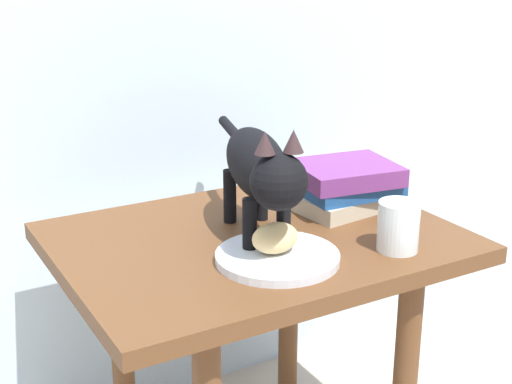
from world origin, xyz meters
TOP-DOWN VIEW (x-y plane):
  - side_table at (0.00, 0.00)m, footprint 0.69×0.52m
  - plate at (-0.03, -0.12)m, footprint 0.20×0.20m
  - bread_roll at (-0.03, -0.11)m, footprint 0.08×0.06m
  - cat at (-0.01, -0.03)m, footprint 0.18×0.47m
  - book_stack at (0.22, 0.04)m, footprint 0.21×0.19m
  - candle_jar at (0.17, -0.18)m, footprint 0.07×0.07m

SIDE VIEW (x-z plane):
  - side_table at x=0.00m, z-range 0.18..0.71m
  - plate at x=-0.03m, z-range 0.53..0.54m
  - candle_jar at x=0.17m, z-range 0.52..0.61m
  - bread_roll at x=-0.03m, z-range 0.54..0.59m
  - book_stack at x=0.22m, z-range 0.53..0.62m
  - cat at x=-0.01m, z-range 0.54..0.77m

